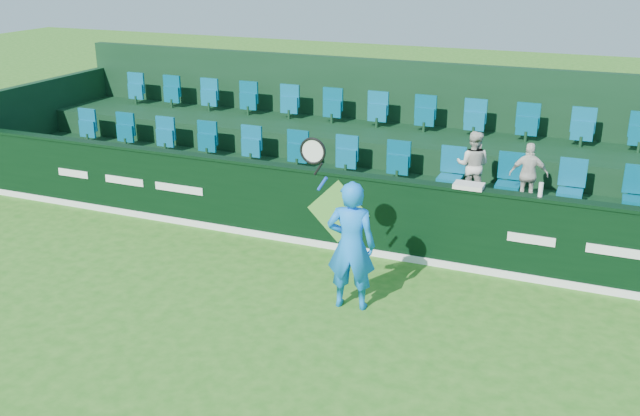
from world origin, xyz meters
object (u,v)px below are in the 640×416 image
at_px(tennis_player, 351,245).
at_px(drinks_bottle, 541,190).
at_px(spectator_middle, 529,175).
at_px(towel, 469,186).
at_px(spectator_left, 473,165).

bearing_deg(tennis_player, drinks_bottle, 39.63).
xyz_separation_m(spectator_middle, towel, (-0.75, -1.12, 0.05)).
bearing_deg(spectator_middle, tennis_player, 46.21).
xyz_separation_m(tennis_player, drinks_bottle, (2.28, 1.89, 0.51)).
bearing_deg(drinks_bottle, tennis_player, -140.37).
distance_m(spectator_middle, drinks_bottle, 1.17).
relative_size(tennis_player, towel, 5.60).
bearing_deg(spectator_left, drinks_bottle, 135.89).
height_order(tennis_player, spectator_left, tennis_player).
relative_size(tennis_player, spectator_middle, 2.38).
bearing_deg(tennis_player, towel, 57.05).
bearing_deg(spectator_middle, towel, 45.59).
distance_m(spectator_middle, towel, 1.35).
bearing_deg(tennis_player, spectator_middle, 56.68).
relative_size(tennis_player, spectator_left, 2.16).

